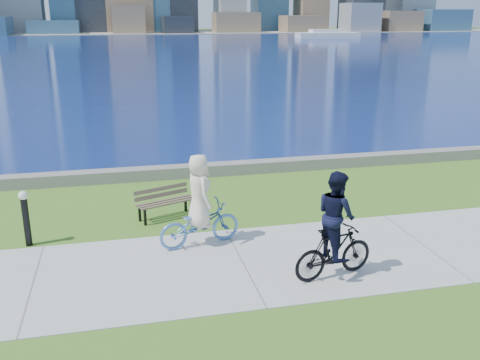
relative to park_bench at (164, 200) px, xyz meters
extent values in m
plane|color=#3A661B|center=(1.29, -2.95, -0.45)|extent=(320.00, 320.00, 0.00)
cube|color=#AAABA5|center=(1.29, -2.95, -0.44)|extent=(80.00, 3.50, 0.02)
cube|color=slate|center=(1.29, 3.25, -0.27)|extent=(90.00, 0.50, 0.35)
cube|color=navy|center=(1.29, 69.05, -0.45)|extent=(320.00, 131.00, 0.01)
cube|color=gray|center=(1.29, 127.05, -0.39)|extent=(320.00, 30.00, 0.12)
cube|color=navy|center=(-13.83, 119.94, 1.08)|extent=(11.17, 6.92, 3.05)
cube|color=brown|center=(2.80, 119.08, 2.68)|extent=(7.39, 7.10, 6.25)
cube|color=black|center=(14.06, 119.02, 1.51)|extent=(6.89, 8.71, 3.91)
cube|color=brown|center=(28.27, 118.64, 1.94)|extent=(10.84, 6.20, 4.78)
cube|color=brown|center=(44.92, 118.37, 1.56)|extent=(9.79, 7.74, 4.01)
cube|color=slate|center=(59.79, 117.15, 3.04)|extent=(8.22, 7.58, 6.97)
cube|color=brown|center=(71.27, 118.22, 2.12)|extent=(9.58, 7.61, 5.13)
cube|color=navy|center=(84.27, 119.48, 2.29)|extent=(11.72, 9.78, 5.47)
cube|color=silver|center=(39.47, 87.65, 0.07)|extent=(12.19, 3.48, 1.04)
cube|color=silver|center=(39.47, 87.65, 0.90)|extent=(6.96, 2.61, 0.61)
cube|color=black|center=(-0.50, -0.44, -0.25)|extent=(0.07, 0.07, 0.40)
cube|color=black|center=(0.67, -0.01, -0.25)|extent=(0.07, 0.07, 0.40)
cube|color=black|center=(-0.61, -0.14, -0.25)|extent=(0.07, 0.07, 0.40)
cube|color=black|center=(0.55, 0.29, -0.25)|extent=(0.07, 0.07, 0.40)
cube|color=brown|center=(0.08, -0.22, -0.03)|extent=(1.36, 0.58, 0.04)
cube|color=brown|center=(0.03, -0.09, -0.03)|extent=(1.36, 0.58, 0.04)
cube|color=brown|center=(-0.02, 0.04, -0.03)|extent=(1.36, 0.58, 0.04)
cube|color=brown|center=(-0.05, 0.14, 0.08)|extent=(1.35, 0.55, 0.10)
cube|color=brown|center=(-0.06, 0.17, 0.23)|extent=(1.35, 0.55, 0.10)
cylinder|color=black|center=(-3.02, -1.02, 0.10)|extent=(0.14, 0.14, 1.10)
sphere|color=white|center=(-3.02, -1.02, 0.69)|extent=(0.20, 0.20, 0.20)
imported|color=#5080C3|center=(0.59, -1.85, 0.04)|extent=(1.03, 1.91, 0.95)
imported|color=white|center=(0.59, -1.85, 0.79)|extent=(0.67, 0.87, 1.58)
imported|color=black|center=(2.82, -3.87, 0.08)|extent=(0.84, 1.74, 1.01)
imported|color=black|center=(2.82, -3.87, 0.83)|extent=(0.77, 0.91, 1.66)
camera|label=1|loc=(-0.95, -12.39, 4.38)|focal=40.00mm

